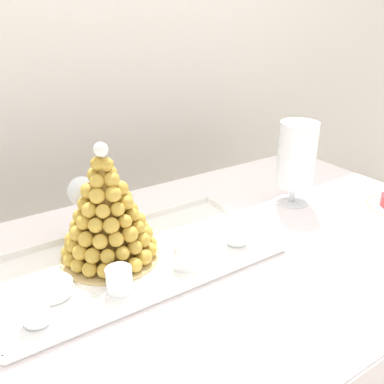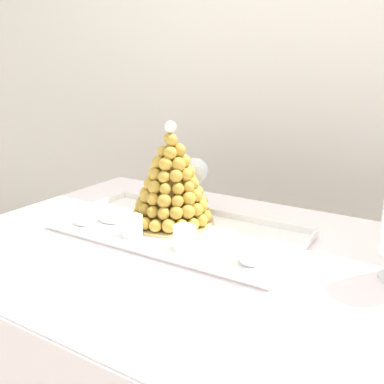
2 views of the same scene
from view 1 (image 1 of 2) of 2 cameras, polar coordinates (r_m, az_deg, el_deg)
name	(u,v)px [view 1 (image 1 of 2)]	position (r m, az deg, el deg)	size (l,w,h in m)	color
backdrop_wall	(82,43)	(1.70, -15.22, 19.63)	(4.80, 0.10, 2.50)	silver
buffet_table	(217,277)	(1.11, 3.48, -11.94)	(1.51, 0.91, 0.80)	brown
serving_tray	(136,259)	(1.01, -7.86, -9.33)	(0.68, 0.35, 0.02)	white
croquembouche	(107,215)	(0.97, -11.86, -3.17)	(0.24, 0.24, 0.29)	tan
dessert_cup_left	(36,312)	(0.87, -21.13, -15.56)	(0.05, 0.05, 0.05)	silver
dessert_cup_mid_left	(119,280)	(0.90, -10.22, -12.17)	(0.06, 0.06, 0.05)	silver
dessert_cup_centre	(185,256)	(0.96, -0.93, -9.07)	(0.06, 0.06, 0.06)	silver
dessert_cup_mid_right	(237,234)	(1.06, 6.32, -5.94)	(0.05, 0.05, 0.05)	silver
creme_brulee_ramekin	(51,288)	(0.94, -19.24, -12.62)	(0.09, 0.09, 0.02)	white
macaron_goblet	(296,157)	(1.28, 14.52, 4.84)	(0.12, 0.12, 0.26)	white
wine_glass	(83,193)	(1.09, -15.17, -0.11)	(0.08, 0.08, 0.17)	silver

